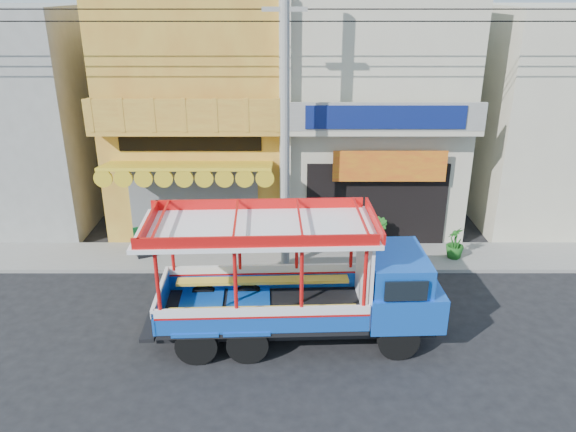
{
  "coord_description": "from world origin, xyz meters",
  "views": [
    {
      "loc": [
        -0.92,
        -12.27,
        8.08
      ],
      "look_at": [
        -0.91,
        2.5,
        2.1
      ],
      "focal_mm": 35.0,
      "sensor_mm": 36.0,
      "label": 1
    }
  ],
  "objects_px": {
    "potted_plant_b": "(379,235)",
    "potted_plant_c": "(455,243)",
    "green_sign": "(145,244)",
    "utility_pole": "(290,107)",
    "songthaew_truck": "(316,281)"
  },
  "relations": [
    {
      "from": "songthaew_truck",
      "to": "potted_plant_b",
      "type": "xyz_separation_m",
      "value": [
        2.29,
        4.76,
        -0.91
      ]
    },
    {
      "from": "potted_plant_c",
      "to": "green_sign",
      "type": "bearing_deg",
      "value": -69.23
    },
    {
      "from": "songthaew_truck",
      "to": "potted_plant_b",
      "type": "bearing_deg",
      "value": 64.31
    },
    {
      "from": "utility_pole",
      "to": "potted_plant_b",
      "type": "xyz_separation_m",
      "value": [
        2.9,
        1.08,
        -4.36
      ]
    },
    {
      "from": "potted_plant_c",
      "to": "potted_plant_b",
      "type": "bearing_deg",
      "value": -81.25
    },
    {
      "from": "utility_pole",
      "to": "potted_plant_c",
      "type": "distance_m",
      "value": 6.86
    },
    {
      "from": "utility_pole",
      "to": "potted_plant_c",
      "type": "relative_size",
      "value": 27.52
    },
    {
      "from": "green_sign",
      "to": "potted_plant_b",
      "type": "relative_size",
      "value": 0.93
    },
    {
      "from": "potted_plant_b",
      "to": "potted_plant_c",
      "type": "bearing_deg",
      "value": -134.63
    },
    {
      "from": "utility_pole",
      "to": "potted_plant_b",
      "type": "height_order",
      "value": "utility_pole"
    },
    {
      "from": "utility_pole",
      "to": "green_sign",
      "type": "height_order",
      "value": "utility_pole"
    },
    {
      "from": "green_sign",
      "to": "potted_plant_b",
      "type": "height_order",
      "value": "potted_plant_b"
    },
    {
      "from": "green_sign",
      "to": "potted_plant_b",
      "type": "bearing_deg",
      "value": 3.1
    },
    {
      "from": "utility_pole",
      "to": "potted_plant_b",
      "type": "bearing_deg",
      "value": 20.49
    },
    {
      "from": "potted_plant_b",
      "to": "potted_plant_c",
      "type": "distance_m",
      "value": 2.39
    }
  ]
}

